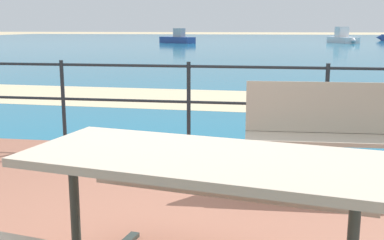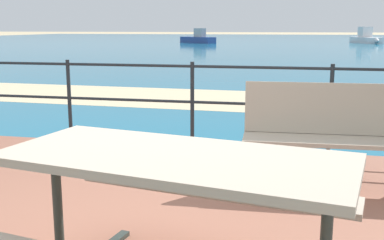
{
  "view_description": "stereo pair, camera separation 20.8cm",
  "coord_description": "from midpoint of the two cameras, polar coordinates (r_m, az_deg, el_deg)",
  "views": [
    {
      "loc": [
        0.87,
        -2.62,
        1.42
      ],
      "look_at": [
        0.17,
        1.64,
        0.57
      ],
      "focal_mm": 44.01,
      "sensor_mm": 36.0,
      "label": 1
    },
    {
      "loc": [
        1.07,
        -2.58,
        1.42
      ],
      "look_at": [
        0.17,
        1.64,
        0.57
      ],
      "focal_mm": 44.01,
      "sensor_mm": 36.0,
      "label": 2
    }
  ],
  "objects": [
    {
      "name": "sea_water",
      "position": [
        42.63,
        10.88,
        9.15
      ],
      "size": [
        90.0,
        90.0,
        0.01
      ],
      "primitive_type": "cube",
      "color": "#196B8E",
      "rests_on": "ground"
    },
    {
      "name": "boat_mid",
      "position": [
        41.78,
        0.79,
        9.83
      ],
      "size": [
        3.83,
        3.32,
        1.27
      ],
      "rotation": [
        0.0,
        0.0,
        2.45
      ],
      "color": "#2D478C",
      "rests_on": "sea_water"
    },
    {
      "name": "railing_fence",
      "position": [
        5.19,
        1.18,
        3.16
      ],
      "size": [
        5.94,
        0.04,
        0.99
      ],
      "color": "#1E2328",
      "rests_on": "patio_paving"
    },
    {
      "name": "picnic_table",
      "position": [
        2.18,
        0.75,
        -9.15
      ],
      "size": [
        1.81,
        1.6,
        0.8
      ],
      "rotation": [
        0.0,
        0.0,
        -0.19
      ],
      "color": "tan",
      "rests_on": "patio_paving"
    },
    {
      "name": "beach_strip",
      "position": [
        9.28,
        5.92,
        2.41
      ],
      "size": [
        54.06,
        4.91,
        0.01
      ],
      "primitive_type": "cube",
      "rotation": [
        0.0,
        0.0,
        -0.04
      ],
      "color": "beige",
      "rests_on": "ground"
    },
    {
      "name": "boat_near",
      "position": [
        44.25,
        20.47,
        9.28
      ],
      "size": [
        2.38,
        4.45,
        1.4
      ],
      "rotation": [
        0.0,
        0.0,
        5.01
      ],
      "color": "silver",
      "rests_on": "sea_water"
    },
    {
      "name": "park_bench",
      "position": [
        4.16,
        17.84,
        -0.83
      ],
      "size": [
        1.47,
        0.47,
        0.9
      ],
      "rotation": [
        0.0,
        0.0,
        0.04
      ],
      "color": "tan",
      "rests_on": "patio_paving"
    }
  ]
}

